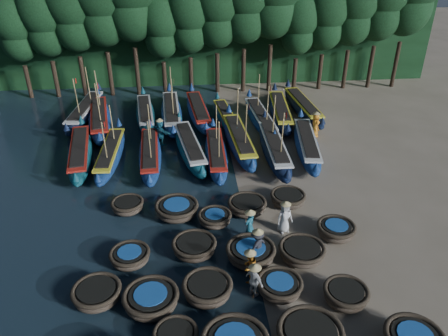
{
  "coord_description": "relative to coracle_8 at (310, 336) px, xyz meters",
  "views": [
    {
      "loc": [
        -2.74,
        -17.15,
        13.28
      ],
      "look_at": [
        -0.8,
        3.89,
        1.3
      ],
      "focal_mm": 35.0,
      "sensor_mm": 36.0,
      "label": 1
    }
  ],
  "objects": [
    {
      "name": "ground",
      "position": [
        -1.27,
        6.97,
        -0.47
      ],
      "size": [
        120.0,
        120.0,
        0.0
      ],
      "primitive_type": "plane",
      "color": "gray",
      "rests_on": "ground"
    },
    {
      "name": "foliage_wall",
      "position": [
        -1.27,
        30.47,
        4.53
      ],
      "size": [
        40.0,
        3.0,
        10.0
      ],
      "primitive_type": "cube",
      "color": "black",
      "rests_on": "ground"
    },
    {
      "name": "coracle_8",
      "position": [
        0.0,
        0.0,
        0.0
      ],
      "size": [
        2.88,
        2.88,
        0.83
      ],
      "rotation": [
        0.0,
        0.0,
        -0.35
      ],
      "color": "#4C3E2F",
      "rests_on": "ground"
    },
    {
      "name": "coracle_10",
      "position": [
        -7.87,
        2.81,
        -0.06
      ],
      "size": [
        2.06,
        2.06,
        0.71
      ],
      "rotation": [
        0.0,
        0.0,
        -0.12
      ],
      "color": "#4C3E2F",
      "rests_on": "ground"
    },
    {
      "name": "coracle_11",
      "position": [
        -5.72,
        2.3,
        -0.04
      ],
      "size": [
        2.69,
        2.69,
        0.74
      ],
      "rotation": [
        0.0,
        0.0,
        0.37
      ],
      "color": "#4C3E2F",
      "rests_on": "ground"
    },
    {
      "name": "coracle_12",
      "position": [
        -3.49,
        2.62,
        -0.02
      ],
      "size": [
        2.1,
        2.1,
        0.8
      ],
      "rotation": [
        0.0,
        0.0,
        0.12
      ],
      "color": "#4C3E2F",
      "rests_on": "ground"
    },
    {
      "name": "coracle_13",
      "position": [
        -0.57,
        2.56,
        -0.08
      ],
      "size": [
        2.2,
        2.2,
        0.69
      ],
      "rotation": [
        0.0,
        0.0,
        0.3
      ],
      "color": "#4C3E2F",
      "rests_on": "ground"
    },
    {
      "name": "coracle_14",
      "position": [
        1.94,
        1.84,
        -0.05
      ],
      "size": [
        2.19,
        2.19,
        0.73
      ],
      "rotation": [
        0.0,
        0.0,
        -0.4
      ],
      "color": "#4C3E2F",
      "rests_on": "ground"
    },
    {
      "name": "coracle_15",
      "position": [
        -6.78,
        4.96,
        -0.09
      ],
      "size": [
        2.18,
        2.18,
        0.66
      ],
      "rotation": [
        0.0,
        0.0,
        0.38
      ],
      "color": "#4C3E2F",
      "rests_on": "ground"
    },
    {
      "name": "coracle_16",
      "position": [
        -3.93,
        5.32,
        -0.07
      ],
      "size": [
        2.06,
        2.06,
        0.71
      ],
      "rotation": [
        0.0,
        0.0,
        0.04
      ],
      "color": "#4C3E2F",
      "rests_on": "ground"
    },
    {
      "name": "coracle_17",
      "position": [
        -1.44,
        4.67,
        -0.04
      ],
      "size": [
        2.66,
        2.66,
        0.75
      ],
      "rotation": [
        0.0,
        0.0,
        -0.33
      ],
      "color": "#4C3E2F",
      "rests_on": "ground"
    },
    {
      "name": "coracle_18",
      "position": [
        0.85,
        4.54,
        -0.06
      ],
      "size": [
        2.58,
        2.58,
        0.72
      ],
      "rotation": [
        0.0,
        0.0,
        0.4
      ],
      "color": "#4C3E2F",
      "rests_on": "ground"
    },
    {
      "name": "coracle_19",
      "position": [
        2.85,
        5.91,
        -0.04
      ],
      "size": [
        1.88,
        1.88,
        0.75
      ],
      "rotation": [
        0.0,
        0.0,
        0.07
      ],
      "color": "#4C3E2F",
      "rests_on": "ground"
    },
    {
      "name": "coracle_20",
      "position": [
        -7.28,
        8.97,
        -0.09
      ],
      "size": [
        1.71,
        1.71,
        0.67
      ],
      "rotation": [
        0.0,
        0.0,
        -0.05
      ],
      "color": "#4C3E2F",
      "rests_on": "ground"
    },
    {
      "name": "coracle_21",
      "position": [
        -4.72,
        8.34,
        -0.03
      ],
      "size": [
        2.63,
        2.63,
        0.76
      ],
      "rotation": [
        0.0,
        0.0,
        0.3
      ],
      "color": "#4C3E2F",
      "rests_on": "ground"
    },
    {
      "name": "coracle_22",
      "position": [
        -2.84,
        7.47,
        -0.1
      ],
      "size": [
        1.88,
        1.88,
        0.65
      ],
      "rotation": [
        0.0,
        0.0,
        0.23
      ],
      "color": "#4C3E2F",
      "rests_on": "ground"
    },
    {
      "name": "coracle_23",
      "position": [
        -1.09,
        8.36,
        -0.07
      ],
      "size": [
        2.51,
        2.51,
        0.71
      ],
      "rotation": [
        0.0,
        0.0,
        0.43
      ],
      "color": "#4C3E2F",
      "rests_on": "ground"
    },
    {
      "name": "coracle_24",
      "position": [
        1.18,
        8.87,
        -0.08
      ],
      "size": [
        1.91,
        1.91,
        0.69
      ],
      "rotation": [
        0.0,
        0.0,
        -0.01
      ],
      "color": "#4C3E2F",
      "rests_on": "ground"
    },
    {
      "name": "long_boat_1",
      "position": [
        -10.83,
        14.97,
        0.09
      ],
      "size": [
        2.67,
        8.36,
        1.49
      ],
      "rotation": [
        0.0,
        0.0,
        0.15
      ],
      "color": "#0F4F55",
      "rests_on": "ground"
    },
    {
      "name": "long_boat_2",
      "position": [
        -8.9,
        14.67,
        0.06
      ],
      "size": [
        1.66,
        7.9,
        3.36
      ],
      "rotation": [
        0.0,
        0.0,
        -0.04
      ],
      "color": "navy",
      "rests_on": "ground"
    },
    {
      "name": "long_boat_3",
      "position": [
        -6.41,
        14.41,
        0.07
      ],
      "size": [
        1.83,
        8.02,
        3.41
      ],
      "rotation": [
        0.0,
        0.0,
        0.06
      ],
      "color": "navy",
      "rests_on": "ground"
    },
    {
      "name": "long_boat_4",
      "position": [
        -3.91,
        15.15,
        0.09
      ],
      "size": [
        2.76,
        8.27,
        1.47
      ],
      "rotation": [
        0.0,
        0.0,
        0.16
      ],
      "color": "#0F4F55",
      "rests_on": "ground"
    },
    {
      "name": "long_boat_5",
      "position": [
        -2.26,
        14.16,
        0.06
      ],
      "size": [
        1.49,
        7.85,
        3.34
      ],
      "rotation": [
        0.0,
        0.0,
        -0.02
      ],
      "color": "navy",
      "rests_on": "ground"
    },
    {
      "name": "long_boat_6",
      "position": [
        -0.61,
        15.79,
        0.12
      ],
      "size": [
        2.07,
        8.82,
        3.75
      ],
      "rotation": [
        0.0,
        0.0,
        0.06
      ],
      "color": "navy",
      "rests_on": "ground"
    },
    {
      "name": "long_boat_7",
      "position": [
        1.5,
        14.4,
        0.11
      ],
      "size": [
        1.66,
        8.71,
        3.7
      ],
      "rotation": [
        0.0,
        0.0,
        -0.02
      ],
      "color": "#0D1D31",
      "rests_on": "ground"
    },
    {
      "name": "long_boat_8",
      "position": [
        3.75,
        14.81,
        0.09
      ],
      "size": [
        2.57,
        8.39,
        1.49
      ],
      "rotation": [
        0.0,
        0.0,
        -0.13
      ],
      "color": "navy",
      "rests_on": "ground"
    },
    {
      "name": "long_boat_9",
      "position": [
        -11.73,
        21.86,
        0.11
      ],
      "size": [
        2.46,
        8.66,
        3.7
      ],
      "rotation": [
        0.0,
        0.0,
        -0.11
      ],
      "color": "#0D1D31",
      "rests_on": "ground"
    },
    {
      "name": "long_boat_10",
      "position": [
        -10.4,
        20.23,
        0.14
      ],
      "size": [
        3.03,
        8.97,
        3.86
      ],
      "rotation": [
        0.0,
        0.0,
        0.17
      ],
      "color": "navy",
      "rests_on": "ground"
    },
    {
      "name": "long_boat_11",
      "position": [
        -7.13,
        21.14,
        0.06
      ],
      "size": [
        2.21,
        7.9,
        1.4
      ],
      "rotation": [
        0.0,
        0.0,
        0.11
      ],
      "color": "#0F4F55",
      "rests_on": "ground"
    },
    {
      "name": "long_boat_12",
      "position": [
        -5.15,
        20.97,
        0.13
      ],
      "size": [
        1.97,
        8.92,
        3.79
      ],
      "rotation": [
        0.0,
        0.0,
        0.05
      ],
      "color": "navy",
      "rests_on": "ground"
    },
    {
      "name": "long_boat_13",
      "position": [
        -3.1,
        21.17,
        0.1
      ],
      "size": [
        2.28,
        8.45,
        1.49
      ],
      "rotation": [
        0.0,
        0.0,
        0.1
      ],
      "color": "navy",
      "rests_on": "ground"
    },
    {
      "name": "long_boat_14",
      "position": [
        -1.06,
        19.99,
        0.01
      ],
      "size": [
        2.08,
        7.21,
        1.28
      ],
      "rotation": [
        0.0,
        0.0,
        0.12
      ],
      "color": "#0F4F55",
      "rests_on": "ground"
    },
    {
      "name": "long_boat_15",
      "position": [
        1.43,
        19.43,
        0.09
      ],
      "size": [
        2.03,
        8.29,
        3.53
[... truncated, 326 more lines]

